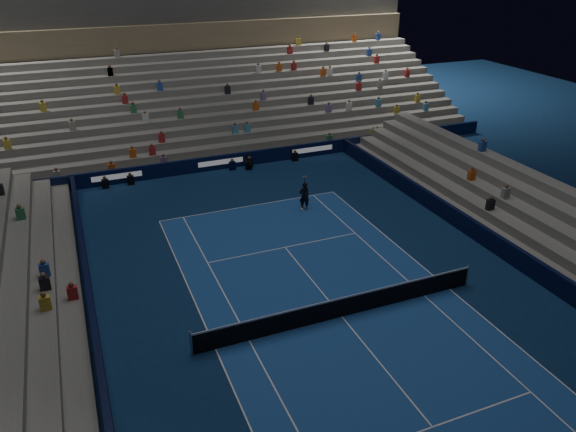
# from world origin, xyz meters

# --- Properties ---
(ground) EXTENTS (90.00, 90.00, 0.00)m
(ground) POSITION_xyz_m (0.00, 0.00, 0.00)
(ground) COLOR #0C244A
(ground) RESTS_ON ground
(court_surface) EXTENTS (10.97, 23.77, 0.01)m
(court_surface) POSITION_xyz_m (0.00, 0.00, 0.01)
(court_surface) COLOR #1B4794
(court_surface) RESTS_ON ground
(sponsor_barrier_far) EXTENTS (44.00, 0.25, 1.00)m
(sponsor_barrier_far) POSITION_xyz_m (0.00, 18.50, 0.50)
(sponsor_barrier_far) COLOR #081033
(sponsor_barrier_far) RESTS_ON ground
(sponsor_barrier_east) EXTENTS (0.25, 37.00, 1.00)m
(sponsor_barrier_east) POSITION_xyz_m (9.70, 0.00, 0.50)
(sponsor_barrier_east) COLOR black
(sponsor_barrier_east) RESTS_ON ground
(sponsor_barrier_west) EXTENTS (0.25, 37.00, 1.00)m
(sponsor_barrier_west) POSITION_xyz_m (-9.70, 0.00, 0.50)
(sponsor_barrier_west) COLOR black
(sponsor_barrier_west) RESTS_ON ground
(grandstand_main) EXTENTS (44.00, 15.20, 11.20)m
(grandstand_main) POSITION_xyz_m (0.00, 27.90, 3.38)
(grandstand_main) COLOR slate
(grandstand_main) RESTS_ON ground
(tennis_net) EXTENTS (12.90, 0.10, 1.10)m
(tennis_net) POSITION_xyz_m (0.00, 0.00, 0.50)
(tennis_net) COLOR #B2B2B7
(tennis_net) RESTS_ON ground
(tennis_player) EXTENTS (0.66, 0.47, 1.71)m
(tennis_player) POSITION_xyz_m (2.77, 10.25, 0.86)
(tennis_player) COLOR black
(tennis_player) RESTS_ON ground
(broadcast_camera) EXTENTS (0.55, 0.94, 0.58)m
(broadcast_camera) POSITION_xyz_m (1.82, 17.73, 0.30)
(broadcast_camera) COLOR black
(broadcast_camera) RESTS_ON ground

